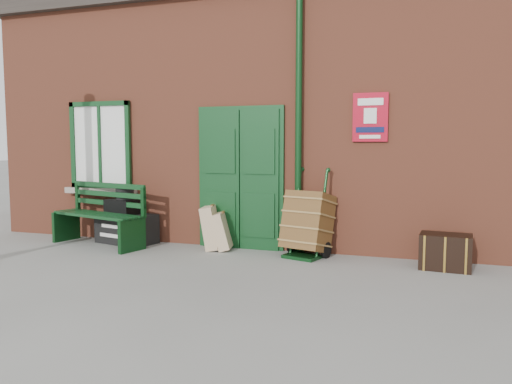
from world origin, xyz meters
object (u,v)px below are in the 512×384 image
at_px(dark_trunk, 446,252).
at_px(porter_trolley, 308,223).
at_px(bench, 101,213).
at_px(houdini_trunk, 127,228).

bearing_deg(dark_trunk, porter_trolley, 179.50).
distance_m(bench, dark_trunk, 5.35).
bearing_deg(dark_trunk, houdini_trunk, -177.66).
bearing_deg(bench, dark_trunk, 16.04).
relative_size(houdini_trunk, porter_trolley, 0.77).
height_order(bench, houdini_trunk, bench).
xyz_separation_m(bench, houdini_trunk, (0.31, 0.28, -0.29)).
xyz_separation_m(bench, porter_trolley, (3.42, 0.25, -0.04)).
height_order(porter_trolley, dark_trunk, porter_trolley).
distance_m(porter_trolley, dark_trunk, 1.94).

